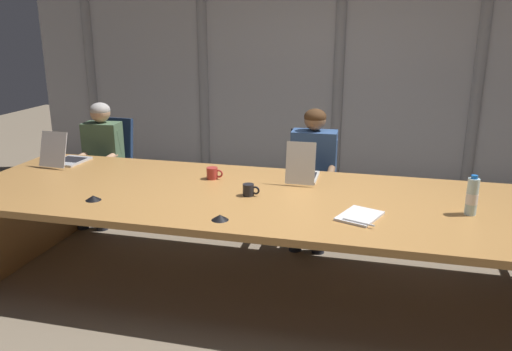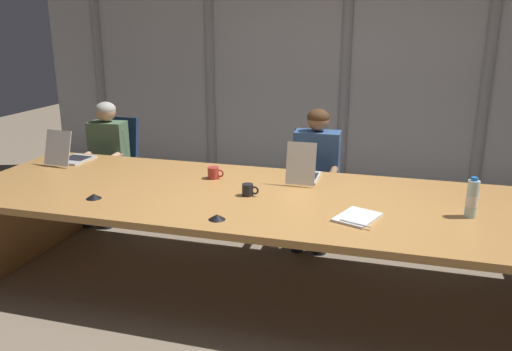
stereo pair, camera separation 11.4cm
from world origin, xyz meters
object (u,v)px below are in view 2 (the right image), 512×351
laptop_left_end (70,156)px  conference_mic_middle (94,196)px  office_chair_left_mid (316,196)px  coffee_mug_near (248,190)px  water_bottle_secondary (472,199)px  spiral_notepad (357,217)px  person_left_mid (315,168)px  office_chair_left_end (113,178)px  coffee_mug_far (214,173)px  laptop_left_mid (304,173)px  person_left_end (105,154)px  conference_mic_right_side (217,217)px

laptop_left_end → conference_mic_middle: 1.11m
office_chair_left_mid → coffee_mug_near: size_ratio=7.75×
water_bottle_secondary → coffee_mug_near: bearing=179.4°
laptop_left_end → spiral_notepad: bearing=-102.0°
person_left_mid → spiral_notepad: person_left_mid is taller
office_chair_left_end → coffee_mug_far: size_ratio=7.33×
coffee_mug_near → water_bottle_secondary: bearing=-0.6°
laptop_left_end → conference_mic_middle: (0.76, -0.81, -0.04)m
office_chair_left_end → water_bottle_secondary: bearing=73.3°
water_bottle_secondary → coffee_mug_near: 1.49m
coffee_mug_near → coffee_mug_far: size_ratio=0.93×
laptop_left_mid → person_left_end: (-2.11, 0.54, -0.12)m
office_chair_left_mid → person_left_mid: person_left_mid is taller
laptop_left_end → conference_mic_middle: laptop_left_end is taller
person_left_mid → conference_mic_middle: person_left_mid is taller
person_left_end → water_bottle_secondary: person_left_end is taller
coffee_mug_far → conference_mic_right_side: 0.90m
coffee_mug_far → laptop_left_mid: bearing=10.9°
laptop_left_end → coffee_mug_near: 1.85m
coffee_mug_near → coffee_mug_far: coffee_mug_far is taller
coffee_mug_near → coffee_mug_far: (-0.39, 0.33, 0.00)m
coffee_mug_far → conference_mic_middle: coffee_mug_far is taller
laptop_left_end → office_chair_left_mid: bearing=-68.3°
office_chair_left_mid → conference_mic_middle: (-1.34, -1.53, 0.38)m
office_chair_left_end → person_left_mid: person_left_mid is taller
coffee_mug_far → spiral_notepad: size_ratio=0.37×
office_chair_left_mid → person_left_mid: size_ratio=0.81×
spiral_notepad → office_chair_left_end: bearing=173.0°
coffee_mug_far → conference_mic_middle: (-0.65, -0.69, -0.03)m
office_chair_left_mid → laptop_left_mid: bearing=-8.9°
laptop_left_end → person_left_end: size_ratio=0.37×
laptop_left_mid → coffee_mug_far: bearing=100.1°
water_bottle_secondary → laptop_left_mid: bearing=157.7°
laptop_left_end → office_chair_left_end: 0.84m
office_chair_left_end → water_bottle_secondary: (3.32, -1.18, 0.48)m
laptop_left_end → laptop_left_mid: 2.11m
person_left_end → spiral_notepad: (2.59, -1.25, 0.07)m
water_bottle_secondary → conference_mic_middle: size_ratio=2.41×
office_chair_left_mid → conference_mic_middle: 2.07m
laptop_left_end → office_chair_left_mid: size_ratio=0.44×
laptop_left_mid → spiral_notepad: (0.48, -0.71, -0.06)m
water_bottle_secondary → office_chair_left_mid: bearing=135.0°
coffee_mug_near → conference_mic_right_side: 0.51m
laptop_left_mid → office_chair_left_mid: laptop_left_mid is taller
person_left_mid → water_bottle_secondary: person_left_mid is taller
person_left_mid → coffee_mug_near: bearing=-19.4°
person_left_end → spiral_notepad: person_left_end is taller
coffee_mug_far → conference_mic_right_side: bearing=-68.4°
person_left_mid → person_left_end: bearing=-91.6°
office_chair_left_end → conference_mic_middle: size_ratio=8.90×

